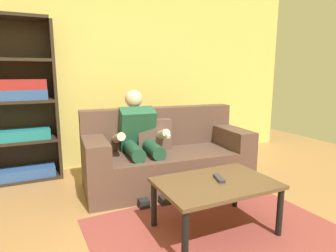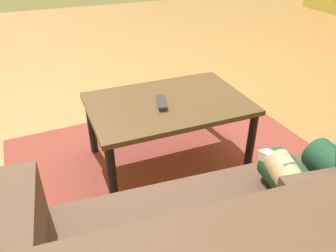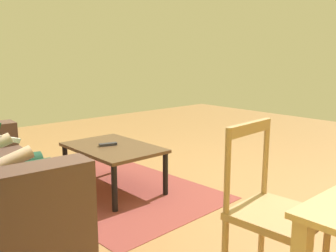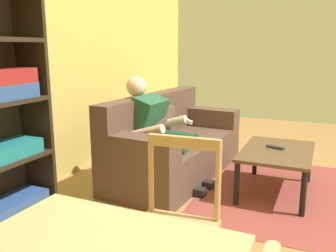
{
  "view_description": "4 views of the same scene",
  "coord_description": "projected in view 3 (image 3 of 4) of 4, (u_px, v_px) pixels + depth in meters",
  "views": [
    {
      "loc": [
        -0.45,
        -1.13,
        1.31
      ],
      "look_at": [
        0.89,
        1.76,
        0.71
      ],
      "focal_mm": 30.33,
      "sensor_mm": 36.0,
      "label": 1
    },
    {
      "loc": [
        1.49,
        2.33,
        1.33
      ],
      "look_at": [
        0.83,
        0.69,
        0.26
      ],
      "focal_mm": 35.15,
      "sensor_mm": 36.0,
      "label": 2
    },
    {
      "loc": [
        -2.06,
        2.58,
        1.3
      ],
      "look_at": [
        -0.55,
        1.23,
        0.9
      ],
      "focal_mm": 39.51,
      "sensor_mm": 36.0,
      "label": 3
    },
    {
      "loc": [
        -2.61,
        0.31,
        1.4
      ],
      "look_at": [
        -0.55,
        1.23,
        0.9
      ],
      "focal_mm": 38.14,
      "sensor_mm": 36.0,
      "label": 4
    }
  ],
  "objects": [
    {
      "name": "area_rug",
      "position": [
        114.0,
        189.0,
        3.59
      ],
      "size": [
        2.06,
        1.49,
        0.01
      ],
      "primitive_type": "cube",
      "rotation": [
        0.0,
        0.0,
        0.04
      ],
      "color": "brown",
      "rests_on": "ground_plane"
    },
    {
      "name": "coffee_table",
      "position": [
        113.0,
        152.0,
        3.52
      ],
      "size": [
        0.95,
        0.64,
        0.43
      ],
      "color": "brown",
      "rests_on": "ground_plane"
    },
    {
      "name": "dining_chair_facing_couch",
      "position": [
        272.0,
        214.0,
        1.93
      ],
      "size": [
        0.45,
        0.45,
        0.94
      ],
      "color": "tan",
      "rests_on": "ground_plane"
    },
    {
      "name": "tv_remote",
      "position": [
        108.0,
        144.0,
        3.53
      ],
      "size": [
        0.09,
        0.18,
        0.02
      ],
      "primitive_type": "cube",
      "rotation": [
        0.0,
        0.0,
        2.87
      ],
      "color": "#2D2D38",
      "rests_on": "coffee_table"
    },
    {
      "name": "ground_plane",
      "position": [
        226.0,
        195.0,
        3.44
      ],
      "size": [
        9.14,
        9.14,
        0.0
      ],
      "primitive_type": "plane",
      "color": "#9E7042"
    }
  ]
}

